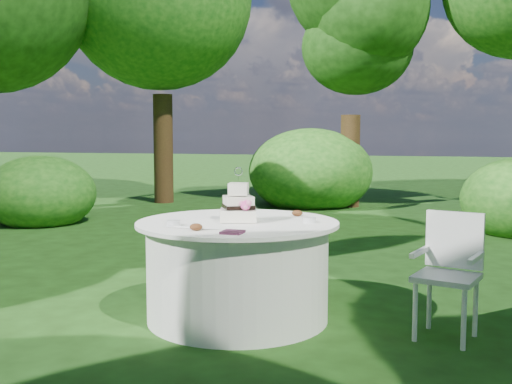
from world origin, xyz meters
TOP-DOWN VIEW (x-y plane):
  - ground at (0.00, 0.00)m, footprint 80.00×80.00m
  - napkins at (0.17, -0.56)m, footprint 0.14×0.14m
  - feather_plume at (-0.20, -0.45)m, footprint 0.48×0.07m
  - table at (0.00, 0.00)m, footprint 1.56×1.56m
  - cake at (0.01, -0.01)m, footprint 0.35×0.35m
  - chair at (1.57, 0.08)m, footprint 0.50×0.50m
  - votives at (-0.03, 0.06)m, footprint 1.02×0.90m
  - petal_cups at (0.12, -0.05)m, footprint 0.58×1.04m

SIDE VIEW (x-z plane):
  - ground at x=0.00m, z-range 0.00..0.00m
  - table at x=0.00m, z-range 0.00..0.77m
  - chair at x=1.57m, z-range 0.07..0.96m
  - feather_plume at x=-0.20m, z-range 0.77..0.78m
  - napkins at x=0.17m, z-range 0.77..0.79m
  - votives at x=-0.03m, z-range 0.77..0.81m
  - petal_cups at x=0.12m, z-range 0.77..0.82m
  - cake at x=0.01m, z-range 0.68..1.09m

